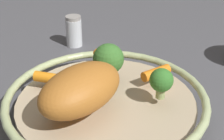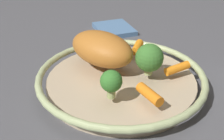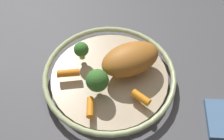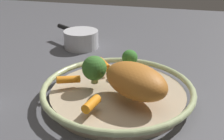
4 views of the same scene
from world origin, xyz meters
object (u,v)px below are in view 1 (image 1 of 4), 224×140
serving_bowl (106,101)px  salt_shaker (74,31)px  roast_chicken_piece (81,89)px  baby_carrot_right (103,58)px  baby_carrot_near_rim (156,73)px  baby_carrot_left (48,78)px  broccoli_floret_mid (161,81)px  broccoli_floret_small (107,59)px

serving_bowl → salt_shaker: size_ratio=4.60×
roast_chicken_piece → baby_carrot_right: roast_chicken_piece is taller
serving_bowl → baby_carrot_near_rim: baby_carrot_near_rim is taller
baby_carrot_left → broccoli_floret_mid: broccoli_floret_mid is taller
baby_carrot_right → roast_chicken_piece: bearing=-6.7°
roast_chicken_piece → salt_shaker: (-0.32, -0.07, -0.03)m
serving_bowl → roast_chicken_piece: bearing=-37.2°
baby_carrot_near_rim → broccoli_floret_small: bearing=-87.8°
baby_carrot_left → baby_carrot_right: (-0.09, 0.09, -0.00)m
baby_carrot_left → baby_carrot_right: size_ratio=0.91×
roast_chicken_piece → baby_carrot_near_rim: bearing=130.6°
serving_bowl → broccoli_floret_mid: size_ratio=6.59×
salt_shaker → baby_carrot_left: bearing=-1.1°
roast_chicken_piece → baby_carrot_right: bearing=173.3°
baby_carrot_near_rim → roast_chicken_piece: bearing=-49.4°
broccoli_floret_small → baby_carrot_near_rim: bearing=92.2°
baby_carrot_right → broccoli_floret_mid: 0.17m
serving_bowl → baby_carrot_near_rim: (-0.06, 0.09, 0.03)m
broccoli_floret_small → salt_shaker: broccoli_floret_small is taller
baby_carrot_left → baby_carrot_right: same height
broccoli_floret_mid → baby_carrot_right: bearing=-138.7°
baby_carrot_left → broccoli_floret_mid: 0.20m
serving_bowl → roast_chicken_piece: roast_chicken_piece is taller
broccoli_floret_small → broccoli_floret_mid: bearing=55.8°
serving_bowl → broccoli_floret_small: 0.08m
serving_bowl → roast_chicken_piece: 0.08m
salt_shaker → broccoli_floret_mid: bearing=34.5°
serving_bowl → baby_carrot_right: (-0.11, -0.02, 0.03)m
serving_bowl → baby_carrot_near_rim: 0.11m
baby_carrot_right → salt_shaker: bearing=-151.6°
baby_carrot_near_rim → broccoli_floret_small: (0.00, -0.09, 0.03)m
baby_carrot_near_rim → broccoli_floret_small: 0.09m
broccoli_floret_small → serving_bowl: bearing=2.4°
baby_carrot_near_rim → broccoli_floret_small: broccoli_floret_small is taller
roast_chicken_piece → baby_carrot_left: bearing=-135.6°
serving_bowl → baby_carrot_right: size_ratio=6.52×
baby_carrot_left → baby_carrot_near_rim: 0.20m
baby_carrot_right → broccoli_floret_mid: size_ratio=1.01×
roast_chicken_piece → baby_carrot_near_rim: roast_chicken_piece is taller
broccoli_floret_mid → salt_shaker: (-0.28, -0.20, -0.03)m
baby_carrot_left → baby_carrot_near_rim: (-0.03, 0.20, -0.00)m
serving_bowl → baby_carrot_left: bearing=-104.4°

